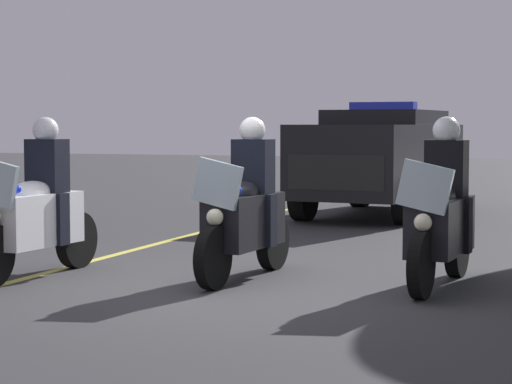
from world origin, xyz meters
TOP-DOWN VIEW (x-y plane):
  - ground_plane at (0.00, 0.00)m, footprint 80.00×80.00m
  - lane_stripe_center at (0.00, -2.19)m, footprint 48.00×0.12m
  - police_motorcycle_lead_left at (0.12, -2.14)m, footprint 2.14×0.62m
  - police_motorcycle_lead_right at (-0.52, 0.02)m, footprint 2.14×0.62m
  - police_motorcycle_trailing at (-0.69, 2.06)m, footprint 2.14×0.62m
  - police_suv at (-8.29, -0.25)m, footprint 5.03×2.37m

SIDE VIEW (x-z plane):
  - ground_plane at x=0.00m, z-range 0.00..0.00m
  - lane_stripe_center at x=0.00m, z-range 0.00..0.01m
  - police_motorcycle_lead_left at x=0.12m, z-range -0.16..1.56m
  - police_motorcycle_lead_right at x=-0.52m, z-range -0.16..1.56m
  - police_motorcycle_trailing at x=-0.69m, z-range -0.16..1.56m
  - police_suv at x=-8.29m, z-range 0.04..2.09m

